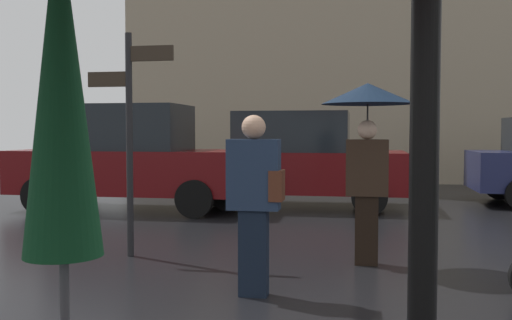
{
  "coord_description": "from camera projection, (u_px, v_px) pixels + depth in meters",
  "views": [
    {
      "loc": [
        0.33,
        -2.68,
        1.52
      ],
      "look_at": [
        -1.14,
        5.31,
        1.12
      ],
      "focal_mm": 40.51,
      "sensor_mm": 36.0,
      "label": 1
    }
  ],
  "objects": [
    {
      "name": "pedestrian_with_umbrella",
      "position": [
        367.0,
        120.0,
        6.51
      ],
      "size": [
        1.05,
        1.05,
        2.07
      ],
      "rotation": [
        0.0,
        0.0,
        3.71
      ],
      "color": "black",
      "rests_on": "ground"
    },
    {
      "name": "folded_patio_umbrella_far",
      "position": [
        62.0,
        124.0,
        2.09
      ],
      "size": [
        0.44,
        0.44,
        2.34
      ],
      "color": "black",
      "rests_on": "ground"
    },
    {
      "name": "street_signpost",
      "position": [
        130.0,
        121.0,
        6.96
      ],
      "size": [
        1.08,
        0.08,
        2.7
      ],
      "color": "black",
      "rests_on": "ground"
    },
    {
      "name": "parked_car_distant",
      "position": [
        129.0,
        157.0,
        11.19
      ],
      "size": [
        4.57,
        1.87,
        2.03
      ],
      "rotation": [
        0.0,
        0.0,
        -0.28
      ],
      "color": "#590C0F",
      "rests_on": "ground"
    },
    {
      "name": "pedestrian_with_bag",
      "position": [
        255.0,
        194.0,
        5.3
      ],
      "size": [
        0.51,
        0.24,
        1.67
      ],
      "rotation": [
        0.0,
        0.0,
        4.52
      ],
      "color": "black",
      "rests_on": "ground"
    },
    {
      "name": "parked_car_right",
      "position": [
        300.0,
        159.0,
        11.61
      ],
      "size": [
        4.02,
        2.05,
        1.91
      ],
      "rotation": [
        0.0,
        0.0,
        3.4
      ],
      "color": "#590C0F",
      "rests_on": "ground"
    }
  ]
}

